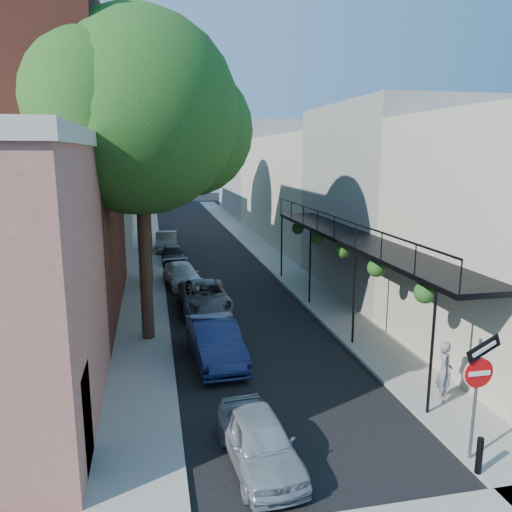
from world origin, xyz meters
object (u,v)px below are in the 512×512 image
parked_car_b (215,341)px  parked_car_e (173,254)px  parked_car_a (259,440)px  parked_car_c (205,297)px  parked_car_f (166,242)px  oak_mid (151,146)px  oak_near (152,119)px  parked_car_d (182,275)px  pedestrian (444,371)px  bollard (479,456)px  oak_far (151,130)px  sign_post (478,378)px

parked_car_b → parked_car_e: size_ratio=1.25×
parked_car_a → parked_car_e: size_ratio=1.02×
parked_car_c → parked_car_f: 14.15m
oak_mid → parked_car_b: bearing=-80.4°
parked_car_e → parked_car_f: 4.01m
parked_car_b → parked_car_f: 19.55m
oak_near → parked_car_e: (1.06, 12.93, -7.31)m
parked_car_c → parked_car_f: size_ratio=1.10×
parked_car_d → parked_car_e: (-0.21, 5.59, 0.00)m
parked_car_e → pedestrian: (6.37, -19.66, 0.39)m
bollard → oak_far: oak_far is taller
parked_car_f → parked_car_a: bearing=-85.1°
oak_far → parked_car_b: oak_far is taller
oak_near → pedestrian: oak_near is taller
bollard → parked_car_b: size_ratio=0.19×
bollard → pedestrian: bearing=70.7°
parked_car_e → parked_car_f: size_ratio=0.81×
bollard → oak_near: 13.78m
sign_post → parked_car_e: bearing=103.8°
parked_car_f → parked_car_d: bearing=-84.9°
parked_car_c → pedestrian: pedestrian is taller
pedestrian → parked_car_a: bearing=122.0°
parked_car_a → parked_car_c: parked_car_c is taller
oak_far → sign_post: bearing=-76.1°
parked_car_d → parked_car_f: (-0.50, 9.59, 0.11)m
parked_car_a → parked_car_f: size_ratio=0.83×
sign_post → bollard: 1.60m
parked_car_b → parked_car_f: bearing=89.5°
oak_mid → parked_car_c: 8.47m
oak_near → oak_mid: 8.01m
parked_car_a → parked_car_b: bearing=87.6°
parked_car_d → parked_car_a: bearing=-95.3°
sign_post → oak_mid: 19.14m
oak_mid → oak_far: oak_far is taller
oak_near → parked_car_b: size_ratio=2.75×
parked_car_b → parked_car_d: size_ratio=1.07×
bollard → pedestrian: (1.06, 3.03, 0.44)m
bollard → parked_car_d: parked_car_d is taller
oak_near → parked_car_a: size_ratio=3.37×
parked_car_c → parked_car_d: parked_car_c is taller
parked_car_a → parked_car_f: parked_car_f is taller
oak_far → pedestrian: (7.41, -23.74, -7.30)m
parked_car_b → sign_post: bearing=-57.8°
oak_mid → parked_car_b: 12.47m
sign_post → pedestrian: sign_post is taller
parked_car_a → parked_car_e: parked_car_a is taller
bollard → parked_car_c: bearing=109.3°
parked_car_e → oak_mid: bearing=-103.1°
oak_far → parked_car_b: (1.72, -19.61, -7.57)m
oak_far → bollard: bearing=-76.6°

